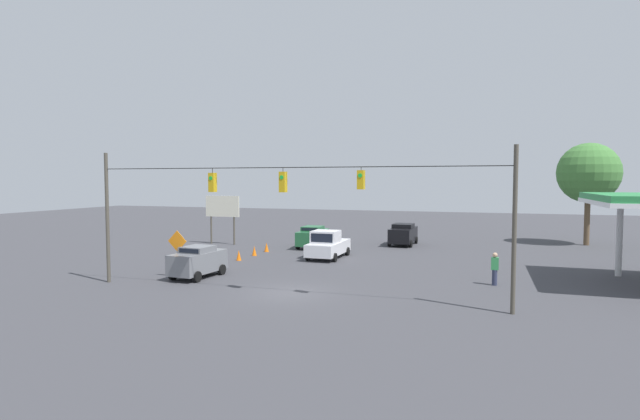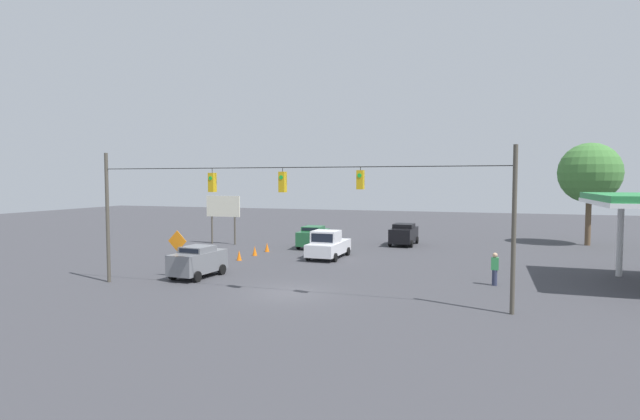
{
  "view_description": "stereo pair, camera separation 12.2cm",
  "coord_description": "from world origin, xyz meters",
  "px_view_note": "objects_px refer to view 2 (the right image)",
  "views": [
    {
      "loc": [
        -9.59,
        23.82,
        5.87
      ],
      "look_at": [
        0.1,
        -5.47,
        4.01
      ],
      "focal_mm": 28.0,
      "sensor_mm": 36.0,
      "label": 1
    },
    {
      "loc": [
        -9.71,
        23.78,
        5.87
      ],
      "look_at": [
        0.1,
        -5.47,
        4.01
      ],
      "focal_mm": 28.0,
      "sensor_mm": 36.0,
      "label": 2
    }
  ],
  "objects_px": {
    "roadside_billboard": "(223,210)",
    "sedan_black_oncoming_deep": "(404,234)",
    "pedestrian": "(495,269)",
    "traffic_cone_third": "(239,255)",
    "traffic_cone_fourth": "(255,251)",
    "sedan_grey_parked_shoulder": "(198,261)",
    "traffic_cone_fifth": "(267,247)",
    "pickup_truck_white_withflow_mid": "(328,245)",
    "tree_horizon_left": "(590,173)",
    "work_zone_sign": "(177,245)",
    "sedan_green_withflow_far": "(313,236)",
    "traffic_cone_nearest": "(202,267)",
    "overhead_signal_span": "(282,206)",
    "traffic_cone_second": "(221,261)"
  },
  "relations": [
    {
      "from": "roadside_billboard",
      "to": "sedan_black_oncoming_deep",
      "type": "bearing_deg",
      "value": -163.83
    },
    {
      "from": "sedan_black_oncoming_deep",
      "to": "pedestrian",
      "type": "xyz_separation_m",
      "value": [
        -7.53,
        15.68,
        -0.07
      ]
    },
    {
      "from": "traffic_cone_third",
      "to": "roadside_billboard",
      "type": "height_order",
      "value": "roadside_billboard"
    },
    {
      "from": "traffic_cone_fourth",
      "to": "pedestrian",
      "type": "height_order",
      "value": "pedestrian"
    },
    {
      "from": "sedan_grey_parked_shoulder",
      "to": "traffic_cone_third",
      "type": "height_order",
      "value": "sedan_grey_parked_shoulder"
    },
    {
      "from": "pedestrian",
      "to": "sedan_grey_parked_shoulder",
      "type": "bearing_deg",
      "value": 10.67
    },
    {
      "from": "sedan_grey_parked_shoulder",
      "to": "traffic_cone_fifth",
      "type": "bearing_deg",
      "value": -87.28
    },
    {
      "from": "roadside_billboard",
      "to": "traffic_cone_fifth",
      "type": "bearing_deg",
      "value": 151.33
    },
    {
      "from": "sedan_grey_parked_shoulder",
      "to": "pickup_truck_white_withflow_mid",
      "type": "relative_size",
      "value": 0.78
    },
    {
      "from": "roadside_billboard",
      "to": "tree_horizon_left",
      "type": "bearing_deg",
      "value": -163.02
    },
    {
      "from": "pickup_truck_white_withflow_mid",
      "to": "work_zone_sign",
      "type": "distance_m",
      "value": 11.85
    },
    {
      "from": "traffic_cone_third",
      "to": "traffic_cone_fifth",
      "type": "xyz_separation_m",
      "value": [
        -0.09,
        -4.68,
        0.0
      ]
    },
    {
      "from": "sedan_green_withflow_far",
      "to": "traffic_cone_fourth",
      "type": "relative_size",
      "value": 5.86
    },
    {
      "from": "pedestrian",
      "to": "work_zone_sign",
      "type": "bearing_deg",
      "value": 11.43
    },
    {
      "from": "pickup_truck_white_withflow_mid",
      "to": "tree_horizon_left",
      "type": "height_order",
      "value": "tree_horizon_left"
    },
    {
      "from": "sedan_grey_parked_shoulder",
      "to": "traffic_cone_nearest",
      "type": "bearing_deg",
      "value": -67.19
    },
    {
      "from": "traffic_cone_third",
      "to": "traffic_cone_fourth",
      "type": "relative_size",
      "value": 1.0
    },
    {
      "from": "sedan_black_oncoming_deep",
      "to": "traffic_cone_fifth",
      "type": "relative_size",
      "value": 6.0
    },
    {
      "from": "pickup_truck_white_withflow_mid",
      "to": "sedan_green_withflow_far",
      "type": "relative_size",
      "value": 1.16
    },
    {
      "from": "traffic_cone_fourth",
      "to": "roadside_billboard",
      "type": "height_order",
      "value": "roadside_billboard"
    },
    {
      "from": "sedan_green_withflow_far",
      "to": "traffic_cone_fifth",
      "type": "bearing_deg",
      "value": 52.13
    },
    {
      "from": "traffic_cone_fourth",
      "to": "work_zone_sign",
      "type": "bearing_deg",
      "value": 86.55
    },
    {
      "from": "traffic_cone_third",
      "to": "tree_horizon_left",
      "type": "relative_size",
      "value": 0.08
    },
    {
      "from": "overhead_signal_span",
      "to": "traffic_cone_third",
      "type": "distance_m",
      "value": 12.54
    },
    {
      "from": "traffic_cone_nearest",
      "to": "overhead_signal_span",
      "type": "bearing_deg",
      "value": 149.87
    },
    {
      "from": "sedan_grey_parked_shoulder",
      "to": "traffic_cone_third",
      "type": "xyz_separation_m",
      "value": [
        0.61,
        -6.42,
        -0.61
      ]
    },
    {
      "from": "work_zone_sign",
      "to": "tree_horizon_left",
      "type": "xyz_separation_m",
      "value": [
        -26.23,
        -24.37,
        4.49
      ]
    },
    {
      "from": "traffic_cone_second",
      "to": "work_zone_sign",
      "type": "xyz_separation_m",
      "value": [
        0.62,
        4.03,
        1.61
      ]
    },
    {
      "from": "sedan_black_oncoming_deep",
      "to": "tree_horizon_left",
      "type": "bearing_deg",
      "value": -162.2
    },
    {
      "from": "traffic_cone_fifth",
      "to": "work_zone_sign",
      "type": "height_order",
      "value": "work_zone_sign"
    },
    {
      "from": "sedan_green_withflow_far",
      "to": "traffic_cone_nearest",
      "type": "bearing_deg",
      "value": 78.06
    },
    {
      "from": "pedestrian",
      "to": "tree_horizon_left",
      "type": "height_order",
      "value": "tree_horizon_left"
    },
    {
      "from": "sedan_green_withflow_far",
      "to": "roadside_billboard",
      "type": "bearing_deg",
      "value": 2.47
    },
    {
      "from": "traffic_cone_fifth",
      "to": "work_zone_sign",
      "type": "bearing_deg",
      "value": 87.11
    },
    {
      "from": "roadside_billboard",
      "to": "traffic_cone_fourth",
      "type": "bearing_deg",
      "value": 136.96
    },
    {
      "from": "pickup_truck_white_withflow_mid",
      "to": "pedestrian",
      "type": "xyz_separation_m",
      "value": [
        -11.74,
        6.32,
        -0.04
      ]
    },
    {
      "from": "pickup_truck_white_withflow_mid",
      "to": "traffic_cone_second",
      "type": "height_order",
      "value": "pickup_truck_white_withflow_mid"
    },
    {
      "from": "sedan_grey_parked_shoulder",
      "to": "traffic_cone_fifth",
      "type": "height_order",
      "value": "sedan_grey_parked_shoulder"
    },
    {
      "from": "traffic_cone_fourth",
      "to": "work_zone_sign",
      "type": "xyz_separation_m",
      "value": [
        0.56,
        9.33,
        1.61
      ]
    },
    {
      "from": "pickup_truck_white_withflow_mid",
      "to": "traffic_cone_second",
      "type": "distance_m",
      "value": 8.27
    },
    {
      "from": "sedan_black_oncoming_deep",
      "to": "traffic_cone_nearest",
      "type": "distance_m",
      "value": 20.17
    },
    {
      "from": "traffic_cone_nearest",
      "to": "tree_horizon_left",
      "type": "bearing_deg",
      "value": -138.74
    },
    {
      "from": "pickup_truck_white_withflow_mid",
      "to": "traffic_cone_second",
      "type": "relative_size",
      "value": 6.77
    },
    {
      "from": "sedan_grey_parked_shoulder",
      "to": "sedan_green_withflow_far",
      "type": "distance_m",
      "value": 14.84
    },
    {
      "from": "traffic_cone_nearest",
      "to": "traffic_cone_third",
      "type": "relative_size",
      "value": 1.0
    },
    {
      "from": "overhead_signal_span",
      "to": "pedestrian",
      "type": "bearing_deg",
      "value": -149.42
    },
    {
      "from": "pickup_truck_white_withflow_mid",
      "to": "sedan_green_withflow_far",
      "type": "distance_m",
      "value": 5.96
    },
    {
      "from": "traffic_cone_nearest",
      "to": "traffic_cone_fourth",
      "type": "bearing_deg",
      "value": -90.19
    },
    {
      "from": "traffic_cone_nearest",
      "to": "work_zone_sign",
      "type": "distance_m",
      "value": 2.49
    },
    {
      "from": "work_zone_sign",
      "to": "pedestrian",
      "type": "height_order",
      "value": "work_zone_sign"
    }
  ]
}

